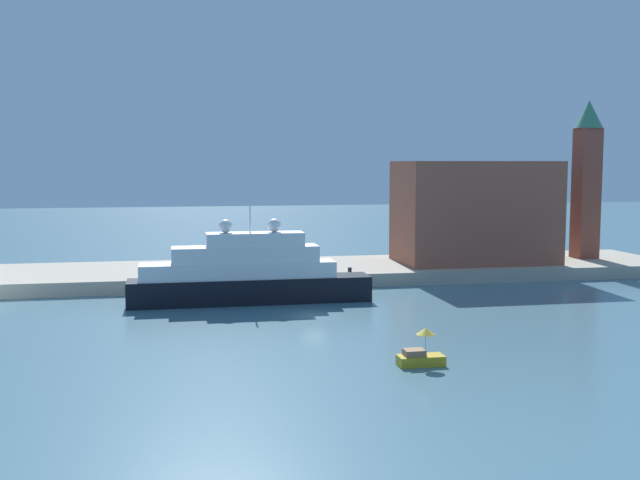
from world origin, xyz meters
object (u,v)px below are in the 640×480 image
large_yacht (247,275)px  small_motorboat (421,354)px  harbor_building (475,212)px  person_figure (245,269)px  parked_car (200,271)px  bell_tower (587,173)px  mooring_bollard (350,270)px  work_barge (169,294)px

large_yacht → small_motorboat: bearing=-69.7°
harbor_building → person_figure: size_ratio=12.95×
large_yacht → parked_car: bearing=114.3°
bell_tower → parked_car: 57.51m
large_yacht → small_motorboat: size_ratio=7.51×
mooring_bollard → bell_tower: bearing=12.1°
large_yacht → work_barge: bearing=152.0°
large_yacht → small_motorboat: (10.55, -28.58, -2.29)m
harbor_building → parked_car: 39.16m
small_motorboat → bell_tower: bell_tower is taller
parked_car → harbor_building: bearing=8.0°
small_motorboat → parked_car: parked_car is taller
harbor_building → bell_tower: 18.49m
parked_car → mooring_bollard: parked_car is taller
small_motorboat → harbor_building: size_ratio=0.17×
parked_car → person_figure: bearing=-6.8°
bell_tower → person_figure: bearing=-171.8°
parked_car → person_figure: (5.55, -0.66, 0.22)m
small_motorboat → mooring_bollard: bearing=84.9°
small_motorboat → person_figure: 39.93m
large_yacht → person_figure: bearing=86.1°
bell_tower → mooring_bollard: 39.85m
person_figure → mooring_bollard: 13.23m
work_barge → parked_car: (3.79, 6.14, 1.77)m
small_motorboat → work_barge: bearing=120.0°
work_barge → mooring_bollard: 23.10m
work_barge → harbor_building: (42.03, 11.53, 8.28)m
bell_tower → parked_car: (-55.88, -6.59, -11.90)m
bell_tower → person_figure: bell_tower is taller
large_yacht → bell_tower: (51.03, 17.33, 10.97)m
harbor_building → mooring_bollard: size_ratio=32.82×
bell_tower → person_figure: 52.17m
small_motorboat → mooring_bollard: size_ratio=5.53×
small_motorboat → bell_tower: (40.48, 45.91, 13.26)m
large_yacht → mooring_bollard: 16.81m
large_yacht → parked_car: 11.83m
parked_car → mooring_bollard: (18.76, -1.37, -0.21)m
large_yacht → work_barge: 10.16m
harbor_building → parked_car: harbor_building is taller
large_yacht → mooring_bollard: size_ratio=41.49×
bell_tower → mooring_bollard: size_ratio=35.28×
harbor_building → person_figure: harbor_building is taller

